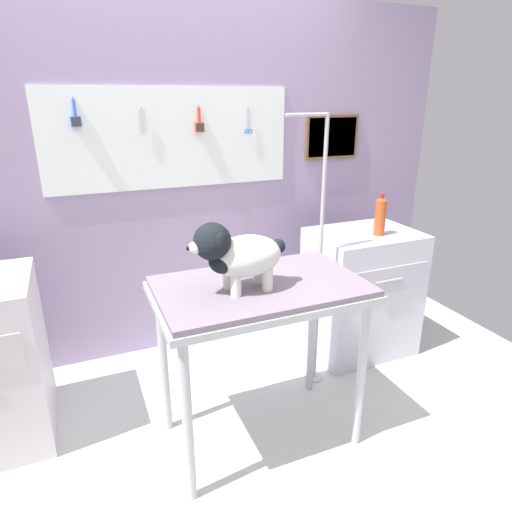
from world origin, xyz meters
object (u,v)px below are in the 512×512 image
at_px(dog, 237,254).
at_px(cabinet_right, 361,292).
at_px(grooming_table, 260,302).
at_px(soda_bottle, 380,216).
at_px(grooming_arm, 318,268).

distance_m(dog, cabinet_right, 1.39).
distance_m(grooming_table, soda_bottle, 1.14).
xyz_separation_m(grooming_arm, dog, (-0.63, -0.36, 0.29)).
distance_m(grooming_table, grooming_arm, 0.60).
distance_m(grooming_arm, dog, 0.78).
height_order(dog, cabinet_right, dog).
xyz_separation_m(grooming_table, grooming_arm, (0.51, 0.32, -0.02)).
bearing_deg(grooming_arm, cabinet_right, 24.00).
xyz_separation_m(dog, soda_bottle, (1.15, 0.49, -0.07)).
relative_size(grooming_table, grooming_arm, 0.61).
bearing_deg(soda_bottle, cabinet_right, 117.07).
distance_m(grooming_arm, soda_bottle, 0.58).
distance_m(grooming_table, cabinet_right, 1.17).
xyz_separation_m(grooming_table, dog, (-0.13, -0.03, 0.27)).
height_order(grooming_arm, cabinet_right, grooming_arm).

